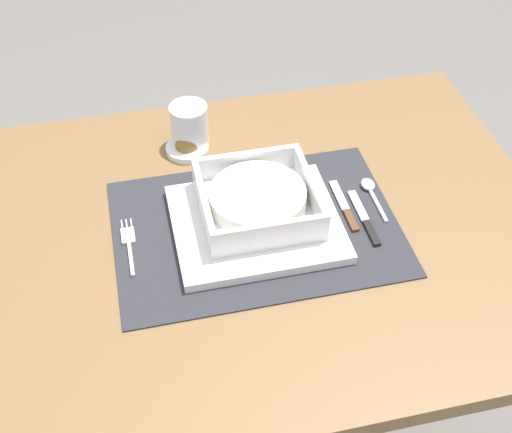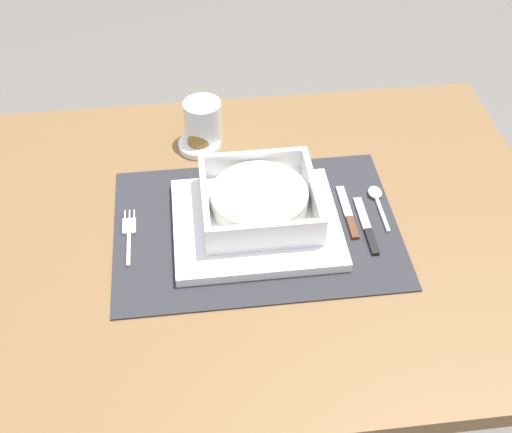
% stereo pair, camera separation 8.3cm
% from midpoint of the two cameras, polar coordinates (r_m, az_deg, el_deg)
% --- Properties ---
extents(dining_table, '(1.00, 0.76, 0.73)m').
position_cam_midpoint_polar(dining_table, '(1.20, 2.00, -4.46)').
color(dining_table, brown).
rests_on(dining_table, ground).
extents(placemat, '(0.47, 0.33, 0.00)m').
position_cam_midpoint_polar(placemat, '(1.12, 2.12, -1.13)').
color(placemat, '#2D2D33').
rests_on(placemat, dining_table).
extents(serving_plate, '(0.27, 0.23, 0.02)m').
position_cam_midpoint_polar(serving_plate, '(1.12, 2.27, -0.53)').
color(serving_plate, white).
rests_on(serving_plate, placemat).
extents(porridge_bowl, '(0.19, 0.19, 0.05)m').
position_cam_midpoint_polar(porridge_bowl, '(1.11, 2.42, 1.26)').
color(porridge_bowl, white).
rests_on(porridge_bowl, serving_plate).
extents(fork, '(0.02, 0.13, 0.00)m').
position_cam_midpoint_polar(fork, '(1.12, -8.50, -1.42)').
color(fork, silver).
rests_on(fork, placemat).
extents(spoon, '(0.02, 0.11, 0.01)m').
position_cam_midpoint_polar(spoon, '(1.20, 12.02, 1.54)').
color(spoon, silver).
rests_on(spoon, placemat).
extents(butter_knife, '(0.01, 0.13, 0.01)m').
position_cam_midpoint_polar(butter_knife, '(1.14, 11.38, -1.10)').
color(butter_knife, black).
rests_on(butter_knife, placemat).
extents(bread_knife, '(0.01, 0.13, 0.01)m').
position_cam_midpoint_polar(bread_knife, '(1.16, 9.80, 0.05)').
color(bread_knife, '#59331E').
rests_on(bread_knife, placemat).
extents(drinking_glass, '(0.07, 0.07, 0.08)m').
position_cam_midpoint_polar(drinking_glass, '(1.28, -2.57, 7.66)').
color(drinking_glass, white).
rests_on(drinking_glass, dining_table).
extents(condiment_saucer, '(0.08, 0.08, 0.04)m').
position_cam_midpoint_polar(condiment_saucer, '(1.28, -2.90, 6.12)').
color(condiment_saucer, white).
rests_on(condiment_saucer, dining_table).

